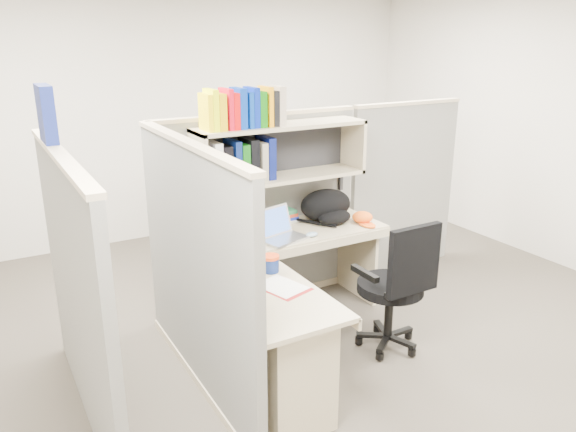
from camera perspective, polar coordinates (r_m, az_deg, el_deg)
ground at (r=4.28m, az=2.84°, el=-13.23°), size 6.00×6.00×0.00m
room_shell at (r=3.71m, az=3.23°, el=8.72°), size 6.00×6.00×6.00m
cubicle at (r=4.10m, az=-4.72°, el=-0.70°), size 3.79×1.84×1.95m
desk at (r=3.66m, az=-0.11°, el=-11.02°), size 1.74×1.75×0.73m
laptop at (r=4.22m, az=-0.44°, el=-0.89°), size 0.41×0.41×0.24m
backpack at (r=4.64m, az=4.26°, el=0.97°), size 0.52×0.45×0.27m
orange_cap at (r=4.67m, az=7.56°, el=-0.12°), size 0.20×0.23×0.09m
snack_canister at (r=3.68m, az=-1.78°, el=-4.81°), size 0.12×0.12×0.11m
tissue_box at (r=3.24m, az=-3.96°, el=-7.33°), size 0.14×0.14×0.20m
mouse at (r=4.32m, az=2.45°, el=-1.88°), size 0.11×0.08×0.04m
paper_cup at (r=4.52m, az=-2.93°, el=-0.47°), size 0.10×0.10×0.11m
book_stack at (r=4.69m, az=-0.27°, el=0.14°), size 0.17×0.22×0.10m
loose_paper at (r=3.49m, az=-0.66°, el=-7.14°), size 0.29×0.34×0.00m
task_chair at (r=4.15m, az=10.66°, el=-8.94°), size 0.52×0.49×1.01m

